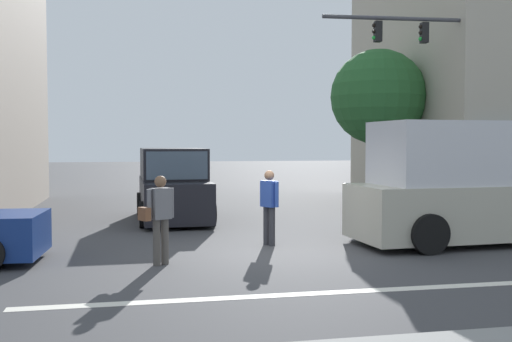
{
  "coord_description": "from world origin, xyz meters",
  "views": [
    {
      "loc": [
        -2.76,
        -12.09,
        2.29
      ],
      "look_at": [
        0.14,
        2.0,
        1.6
      ],
      "focal_mm": 42.0,
      "sensor_mm": 36.0,
      "label": 1
    }
  ],
  "objects": [
    {
      "name": "lane_marking_stripe",
      "position": [
        0.0,
        -3.5,
        0.0
      ],
      "size": [
        9.0,
        0.24,
        0.01
      ],
      "primitive_type": "cube",
      "color": "silver",
      "rests_on": "ground"
    },
    {
      "name": "traffic_light_mast",
      "position": [
        6.48,
        4.47,
        4.18
      ],
      "size": [
        4.88,
        0.45,
        6.2
      ],
      "color": "#47474C",
      "rests_on": "ground"
    },
    {
      "name": "pedestrian_far_side",
      "position": [
        -2.29,
        -0.88,
        0.95
      ],
      "size": [
        0.67,
        0.46,
        1.67
      ],
      "color": "#4C4742",
      "rests_on": "ground"
    },
    {
      "name": "van_crossing_leftbound",
      "position": [
        -1.61,
        5.65,
        1.01
      ],
      "size": [
        2.09,
        4.63,
        2.11
      ],
      "color": "black",
      "rests_on": "ground"
    },
    {
      "name": "pedestrian_mid_crossing",
      "position": [
        0.19,
        0.79,
        0.95
      ],
      "size": [
        0.37,
        0.51,
        1.67
      ],
      "color": "#333338",
      "rests_on": "ground"
    },
    {
      "name": "ground_plane",
      "position": [
        0.0,
        0.0,
        0.0
      ],
      "size": [
        120.0,
        120.0,
        0.0
      ],
      "primitive_type": "plane",
      "color": "#3D3D3F"
    },
    {
      "name": "street_tree",
      "position": [
        5.62,
        7.54,
        3.86
      ],
      "size": [
        3.31,
        3.31,
        5.53
      ],
      "color": "#4C3823",
      "rests_on": "ground"
    },
    {
      "name": "box_truck_waiting_far",
      "position": [
        4.61,
        0.15,
        1.25
      ],
      "size": [
        5.7,
        2.47,
        2.75
      ],
      "color": "#B7B29E",
      "rests_on": "ground"
    }
  ]
}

